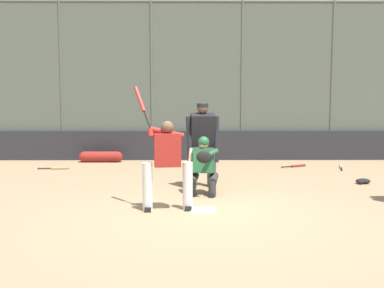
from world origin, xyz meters
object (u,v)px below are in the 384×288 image
object	(u,v)px
spare_bat_by_padding	(58,168)
fielding_glove_on_dirt	(363,181)
equipment_bag_dugout_side	(101,157)
catcher_behind_plate	(203,165)
spare_bat_near_backstop	(196,163)
batter_at_plate	(167,162)
umpire_home	(202,142)
spare_bat_first_base_side	(297,166)
spare_bat_third_base_side	(341,167)

from	to	relation	value
spare_bat_by_padding	fielding_glove_on_dirt	xyz separation A→B (m)	(-7.50, 2.11, 0.03)
spare_bat_by_padding	equipment_bag_dugout_side	bearing A→B (deg)	51.31
catcher_behind_plate	spare_bat_near_backstop	distance (m)	4.15
spare_bat_near_backstop	batter_at_plate	bearing A→B (deg)	-155.12
spare_bat_near_backstop	catcher_behind_plate	bearing A→B (deg)	-147.83
spare_bat_near_backstop	equipment_bag_dugout_side	world-z (taller)	equipment_bag_dugout_side
umpire_home	spare_bat_by_padding	xyz separation A→B (m)	(3.86, -2.49, -0.95)
spare_bat_first_base_side	fielding_glove_on_dirt	world-z (taller)	fielding_glove_on_dirt
spare_bat_first_base_side	spare_bat_third_base_side	bearing A→B (deg)	-34.82
spare_bat_third_base_side	catcher_behind_plate	bearing A→B (deg)	147.36
catcher_behind_plate	spare_bat_near_backstop	bearing A→B (deg)	-80.26
batter_at_plate	fielding_glove_on_dirt	world-z (taller)	batter_at_plate
catcher_behind_plate	fielding_glove_on_dirt	size ratio (longest dim) A/B	3.52
umpire_home	fielding_glove_on_dirt	bearing A→B (deg)	179.24
catcher_behind_plate	spare_bat_by_padding	world-z (taller)	catcher_behind_plate
batter_at_plate	spare_bat_third_base_side	distance (m)	6.60
catcher_behind_plate	umpire_home	world-z (taller)	umpire_home
spare_bat_by_padding	batter_at_plate	bearing A→B (deg)	-60.72
batter_at_plate	spare_bat_near_backstop	world-z (taller)	batter_at_plate
spare_bat_by_padding	spare_bat_third_base_side	size ratio (longest dim) A/B	0.92
catcher_behind_plate	spare_bat_near_backstop	xyz separation A→B (m)	(0.07, -4.11, -0.57)
batter_at_plate	spare_bat_third_base_side	xyz separation A→B (m)	(-4.59, -4.67, -0.81)
spare_bat_near_backstop	equipment_bag_dugout_side	bearing A→B (deg)	110.70
spare_bat_near_backstop	fielding_glove_on_dirt	distance (m)	4.77
spare_bat_near_backstop	spare_bat_by_padding	distance (m)	3.88
umpire_home	spare_bat_by_padding	size ratio (longest dim) A/B	2.23
spare_bat_by_padding	equipment_bag_dugout_side	size ratio (longest dim) A/B	0.62
spare_bat_third_base_side	equipment_bag_dugout_side	bearing A→B (deg)	96.25
catcher_behind_plate	spare_bat_third_base_side	xyz separation A→B (m)	(-3.93, -3.44, -0.57)
spare_bat_first_base_side	equipment_bag_dugout_side	distance (m)	5.79
batter_at_plate	umpire_home	distance (m)	2.10
umpire_home	spare_bat_third_base_side	size ratio (longest dim) A/B	2.05
fielding_glove_on_dirt	equipment_bag_dugout_side	world-z (taller)	equipment_bag_dugout_side
fielding_glove_on_dirt	equipment_bag_dugout_side	size ratio (longest dim) A/B	0.25
fielding_glove_on_dirt	equipment_bag_dugout_side	bearing A→B (deg)	-28.05
umpire_home	spare_bat_first_base_side	size ratio (longest dim) A/B	2.36
spare_bat_near_backstop	spare_bat_by_padding	bearing A→B (deg)	134.22
spare_bat_by_padding	fielding_glove_on_dirt	size ratio (longest dim) A/B	2.48
equipment_bag_dugout_side	umpire_home	bearing A→B (deg)	127.24
umpire_home	spare_bat_by_padding	bearing A→B (deg)	-39.48
equipment_bag_dugout_side	spare_bat_near_backstop	bearing A→B (deg)	169.52
catcher_behind_plate	spare_bat_by_padding	xyz separation A→B (m)	(3.85, -3.24, -0.57)
catcher_behind_plate	umpire_home	size ratio (longest dim) A/B	0.64
spare_bat_first_base_side	equipment_bag_dugout_side	world-z (taller)	equipment_bag_dugout_side
batter_at_plate	spare_bat_near_backstop	distance (m)	5.44
spare_bat_near_backstop	spare_bat_third_base_side	distance (m)	4.06
spare_bat_by_padding	spare_bat_first_base_side	size ratio (longest dim) A/B	1.06
spare_bat_near_backstop	spare_bat_first_base_side	size ratio (longest dim) A/B	1.01
spare_bat_first_base_side	fielding_glove_on_dirt	xyz separation A→B (m)	(-0.90, 2.49, 0.03)
catcher_behind_plate	equipment_bag_dugout_side	bearing A→B (deg)	-48.78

